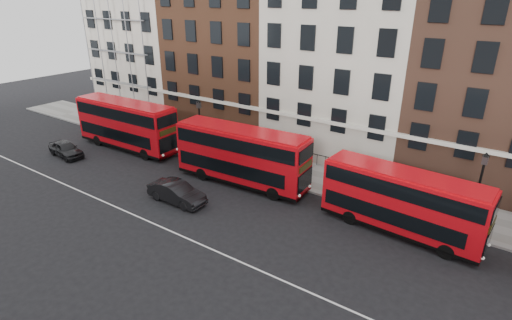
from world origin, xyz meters
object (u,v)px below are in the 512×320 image
Objects in this scene: car_rear at (66,149)px; car_front at (177,192)px; bus_b at (241,155)px; bus_a at (126,124)px; bus_c at (401,200)px.

car_front is at bearing -86.49° from car_rear.
bus_b is 2.41× the size of car_front.
bus_b is 5.83m from car_front.
bus_a is 26.27m from bus_c.
bus_a is 13.84m from bus_b.
bus_a is at bearing -27.82° from car_rear.
car_front is (14.90, -0.48, 0.04)m from car_rear.
bus_c is at bearing -71.07° from car_front.
bus_c is (26.27, 0.00, -0.29)m from bus_a.
bus_c reaches higher than car_rear.
car_rear is (-16.92, -4.71, -1.75)m from bus_b.
bus_a reaches higher than car_rear.
bus_a is 1.12× the size of bus_c.
bus_b is 1.10× the size of bus_c.
bus_a is 2.67× the size of car_rear.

